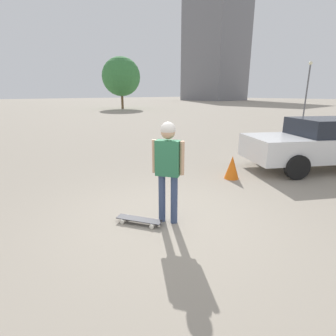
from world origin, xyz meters
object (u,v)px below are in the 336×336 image
at_px(car_parked_near, 326,143).
at_px(traffic_cone, 232,167).
at_px(skateboard, 139,220).
at_px(person, 168,161).

xyz_separation_m(car_parked_near, traffic_cone, (2.90, -1.30, -0.47)).
relative_size(skateboard, car_parked_near, 0.17).
distance_m(skateboard, car_parked_near, 6.35).
xyz_separation_m(skateboard, traffic_cone, (-3.34, -0.35, 0.24)).
relative_size(person, traffic_cone, 2.86).
xyz_separation_m(person, traffic_cone, (-2.92, -0.64, -0.81)).
distance_m(skateboard, traffic_cone, 3.37).
bearing_deg(car_parked_near, skateboard, 24.56).
height_order(person, skateboard, person).
distance_m(person, traffic_cone, 3.09).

